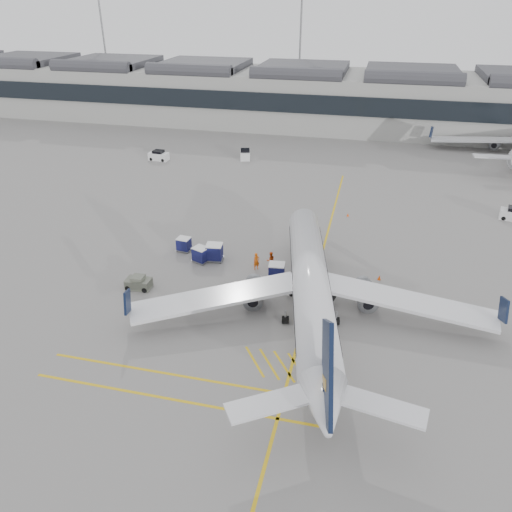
% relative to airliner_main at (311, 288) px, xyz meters
% --- Properties ---
extents(ground, '(220.00, 220.00, 0.00)m').
position_rel_airliner_main_xyz_m(ground, '(-10.30, -0.77, -2.78)').
color(ground, gray).
rests_on(ground, ground).
extents(terminal, '(200.00, 20.45, 12.40)m').
position_rel_airliner_main_xyz_m(terminal, '(-10.30, 71.16, 3.36)').
color(terminal, '#9E9E99').
rests_on(terminal, ground).
extents(light_masts, '(113.00, 0.60, 25.45)m').
position_rel_airliner_main_xyz_m(light_masts, '(-11.97, 85.23, 11.71)').
color(light_masts, slate).
rests_on(light_masts, ground).
extents(apron_markings, '(0.25, 60.00, 0.01)m').
position_rel_airliner_main_xyz_m(apron_markings, '(-0.30, 9.23, -2.78)').
color(apron_markings, gold).
rests_on(apron_markings, ground).
extents(airliner_main, '(31.94, 35.23, 9.47)m').
position_rel_airliner_main_xyz_m(airliner_main, '(0.00, 0.00, 0.00)').
color(airliner_main, silver).
rests_on(airliner_main, ground).
extents(belt_loader, '(4.92, 2.37, 1.95)m').
position_rel_airliner_main_xyz_m(belt_loader, '(-0.67, 2.88, -2.21)').
color(belt_loader, silver).
rests_on(belt_loader, ground).
extents(baggage_cart_a, '(1.86, 1.59, 1.81)m').
position_rel_airliner_main_xyz_m(baggage_cart_a, '(-4.18, 5.22, -1.81)').
color(baggage_cart_a, gray).
rests_on(baggage_cart_a, ground).
extents(baggage_cart_b, '(2.04, 1.87, 1.74)m').
position_rel_airliner_main_xyz_m(baggage_cart_b, '(-12.98, 6.95, -1.85)').
color(baggage_cart_b, gray).
rests_on(baggage_cart_b, ground).
extents(baggage_cart_c, '(1.65, 1.40, 1.61)m').
position_rel_airliner_main_xyz_m(baggage_cart_c, '(-15.71, 8.97, -1.92)').
color(baggage_cart_c, gray).
rests_on(baggage_cart_c, ground).
extents(baggage_cart_d, '(2.01, 1.72, 1.95)m').
position_rel_airliner_main_xyz_m(baggage_cart_d, '(-11.62, 7.63, -1.74)').
color(baggage_cart_d, gray).
rests_on(baggage_cart_d, ground).
extents(ramp_agent_a, '(0.82, 0.79, 1.90)m').
position_rel_airliner_main_xyz_m(ramp_agent_a, '(-6.68, 6.80, -1.83)').
color(ramp_agent_a, '#EB5B0C').
rests_on(ramp_agent_a, ground).
extents(ramp_agent_b, '(1.17, 1.09, 1.93)m').
position_rel_airliner_main_xyz_m(ramp_agent_b, '(-5.27, 7.36, -1.82)').
color(ramp_agent_b, '#DF470B').
rests_on(ramp_agent_b, ground).
extents(pushback_tug, '(2.50, 1.59, 1.38)m').
position_rel_airliner_main_xyz_m(pushback_tug, '(-17.21, 0.30, -2.17)').
color(pushback_tug, '#55594B').
rests_on(pushback_tug, ground).
extents(safety_cone_nose, '(0.32, 0.32, 0.45)m').
position_rel_airliner_main_xyz_m(safety_cone_nose, '(1.71, 23.25, -2.56)').
color(safety_cone_nose, '#F24C0A').
rests_on(safety_cone_nose, ground).
extents(safety_cone_engine, '(0.36, 0.36, 0.51)m').
position_rel_airliner_main_xyz_m(safety_cone_engine, '(6.12, 7.67, -2.53)').
color(safety_cone_engine, '#F24C0A').
rests_on(safety_cone_engine, ground).
extents(service_van_left, '(3.47, 1.92, 1.73)m').
position_rel_airliner_main_xyz_m(service_van_left, '(-32.22, 39.94, -2.01)').
color(service_van_left, silver).
rests_on(service_van_left, ground).
extents(service_van_mid, '(2.50, 3.66, 1.71)m').
position_rel_airliner_main_xyz_m(service_van_mid, '(-17.82, 44.30, -2.02)').
color(service_van_mid, silver).
rests_on(service_van_mid, ground).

